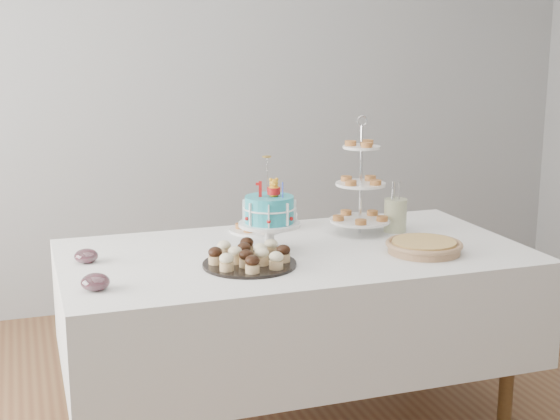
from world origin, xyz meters
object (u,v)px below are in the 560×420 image
object	(u,v)px
birthday_cake	(269,226)
tiered_stand	(361,185)
cupcake_tray	(249,256)
utensil_pitcher	(395,214)
table	(294,302)
jam_bowl_b	(86,256)
plate_stack	(279,221)
pastry_plate	(255,228)
jam_bowl_a	(95,282)
pie	(424,246)

from	to	relation	value
birthday_cake	tiered_stand	world-z (taller)	tiered_stand
cupcake_tray	utensil_pitcher	world-z (taller)	utensil_pitcher
table	birthday_cake	distance (m)	0.35
jam_bowl_b	tiered_stand	bearing A→B (deg)	4.22
tiered_stand	plate_stack	world-z (taller)	tiered_stand
pastry_plate	jam_bowl_b	size ratio (longest dim) A/B	2.49
table	jam_bowl_a	distance (m)	0.92
table	pie	distance (m)	0.59
birthday_cake	jam_bowl_b	distance (m)	0.75
table	tiered_stand	world-z (taller)	tiered_stand
plate_stack	table	bearing A→B (deg)	-99.58
tiered_stand	jam_bowl_b	distance (m)	1.24
table	tiered_stand	xyz separation A→B (m)	(0.38, 0.18, 0.45)
birthday_cake	pie	distance (m)	0.64
utensil_pitcher	jam_bowl_a	bearing A→B (deg)	-169.28
pie	tiered_stand	bearing A→B (deg)	106.41
cupcake_tray	plate_stack	size ratio (longest dim) A/B	2.20
table	pastry_plate	xyz separation A→B (m)	(-0.06, 0.37, 0.24)
table	cupcake_tray	world-z (taller)	cupcake_tray
tiered_stand	jam_bowl_a	size ratio (longest dim) A/B	5.22
birthday_cake	cupcake_tray	xyz separation A→B (m)	(-0.14, -0.18, -0.07)
pastry_plate	jam_bowl_a	xyz separation A→B (m)	(-0.78, -0.63, 0.01)
cupcake_tray	utensil_pitcher	distance (m)	0.85
pie	jam_bowl_b	distance (m)	1.37
utensil_pitcher	plate_stack	bearing A→B (deg)	146.97
pie	pastry_plate	xyz separation A→B (m)	(-0.56, 0.57, -0.01)
table	jam_bowl_a	bearing A→B (deg)	-162.45
jam_bowl_b	utensil_pitcher	size ratio (longest dim) A/B	0.41
plate_stack	utensil_pitcher	bearing A→B (deg)	-26.68
cupcake_tray	pie	distance (m)	0.74
table	jam_bowl_a	xyz separation A→B (m)	(-0.84, -0.27, 0.26)
table	jam_bowl_b	size ratio (longest dim) A/B	20.44
pie	birthday_cake	bearing A→B (deg)	158.38
plate_stack	jam_bowl_b	xyz separation A→B (m)	(-0.91, -0.31, -0.01)
jam_bowl_b	utensil_pitcher	bearing A→B (deg)	2.71
table	pie	world-z (taller)	pie
pie	utensil_pitcher	bearing A→B (deg)	81.94
jam_bowl_b	plate_stack	bearing A→B (deg)	18.62
tiered_stand	utensil_pitcher	distance (m)	0.22
plate_stack	jam_bowl_b	world-z (taller)	plate_stack
jam_bowl_b	cupcake_tray	bearing A→B (deg)	-22.37
birthday_cake	tiered_stand	bearing A→B (deg)	36.91
tiered_stand	pie	bearing A→B (deg)	-73.59
tiered_stand	birthday_cake	bearing A→B (deg)	-162.39
cupcake_tray	jam_bowl_b	size ratio (longest dim) A/B	3.91
table	jam_bowl_a	world-z (taller)	jam_bowl_a
cupcake_tray	pastry_plate	world-z (taller)	cupcake_tray
jam_bowl_a	jam_bowl_b	size ratio (longest dim) A/B	1.09
pastry_plate	jam_bowl_b	bearing A→B (deg)	-160.65
plate_stack	birthday_cake	bearing A→B (deg)	-114.47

